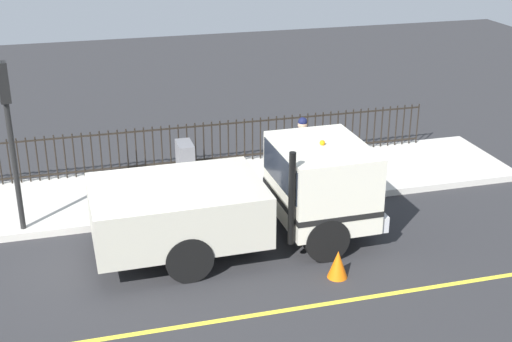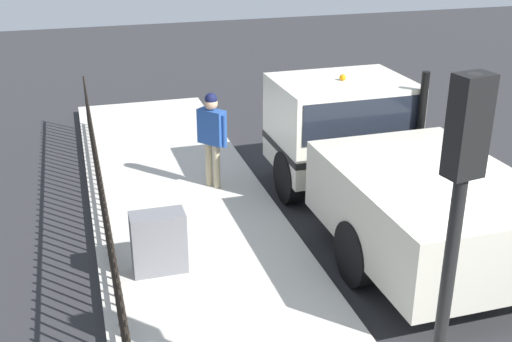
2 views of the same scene
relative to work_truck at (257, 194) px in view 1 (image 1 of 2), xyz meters
The scene contains 9 objects.
ground_plane 3.01m from the work_truck, 93.02° to the left, with size 45.98×45.98×0.00m, color #2B2B2D.
sidewalk_slab 4.28m from the work_truck, 42.00° to the left, with size 3.16×20.90×0.17m, color beige.
lane_marking 4.01m from the work_truck, 133.87° to the left, with size 0.12×18.81×0.01m, color yellow.
work_truck is the anchor object (origin of this frame).
worker_standing 2.99m from the work_truck, 37.35° to the right, with size 0.50×0.54×1.81m.
iron_fence 5.27m from the work_truck, 31.76° to the left, with size 0.04×17.80×1.20m.
traffic_light_near 5.49m from the work_truck, 70.34° to the left, with size 0.33×0.26×3.76m.
utility_cabinet 3.92m from the work_truck, 13.32° to the left, with size 0.77×0.39×0.92m, color slate.
traffic_cone 2.32m from the work_truck, 147.35° to the right, with size 0.41×0.41×0.58m, color orange.
Camera 1 is at (-12.92, 0.88, 7.27)m, focal length 49.20 mm.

